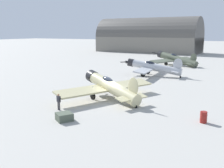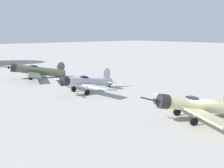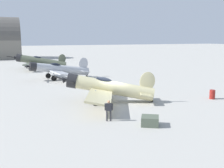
# 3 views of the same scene
# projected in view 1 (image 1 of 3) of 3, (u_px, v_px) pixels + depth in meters

# --- Properties ---
(ground_plane) EXTENTS (400.00, 400.00, 0.00)m
(ground_plane) POSITION_uv_depth(u_px,v_px,m) (112.00, 100.00, 28.63)
(ground_plane) COLOR #A8A59E
(airplane_foreground) EXTENTS (9.08, 11.86, 3.13)m
(airplane_foreground) POSITION_uv_depth(u_px,v_px,m) (109.00, 86.00, 28.73)
(airplane_foreground) COLOR beige
(airplane_foreground) RESTS_ON ground_plane
(airplane_mid_apron) EXTENTS (10.17, 11.76, 3.23)m
(airplane_mid_apron) POSITION_uv_depth(u_px,v_px,m) (152.00, 67.00, 43.96)
(airplane_mid_apron) COLOR #B7BABF
(airplane_mid_apron) RESTS_ON ground_plane
(airplane_far_line) EXTENTS (11.44, 13.18, 3.17)m
(airplane_far_line) POSITION_uv_depth(u_px,v_px,m) (175.00, 59.00, 57.90)
(airplane_far_line) COLOR #4C5442
(airplane_far_line) RESTS_ON ground_plane
(ground_crew_mechanic) EXTENTS (0.58, 0.38, 1.61)m
(ground_crew_mechanic) POSITION_uv_depth(u_px,v_px,m) (59.00, 100.00, 24.78)
(ground_crew_mechanic) COLOR #2D2D33
(ground_crew_mechanic) RESTS_ON ground_plane
(equipment_crate) EXTENTS (1.72, 1.73, 0.67)m
(equipment_crate) POSITION_uv_depth(u_px,v_px,m) (64.00, 117.00, 21.98)
(equipment_crate) COLOR #4C5647
(equipment_crate) RESTS_ON ground_plane
(fuel_drum) EXTENTS (0.60, 0.60, 0.95)m
(fuel_drum) POSITION_uv_depth(u_px,v_px,m) (204.00, 117.00, 21.43)
(fuel_drum) COLOR maroon
(fuel_drum) RESTS_ON ground_plane
(distant_hangar) EXTENTS (37.60, 16.11, 13.85)m
(distant_hangar) POSITION_uv_depth(u_px,v_px,m) (148.00, 39.00, 95.17)
(distant_hangar) COLOR slate
(distant_hangar) RESTS_ON ground_plane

